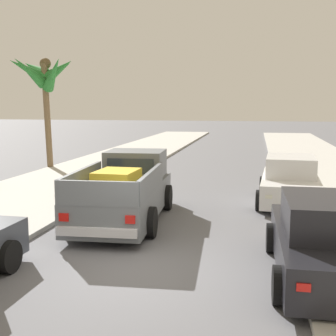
{
  "coord_description": "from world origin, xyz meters",
  "views": [
    {
      "loc": [
        2.18,
        -8.13,
        3.2
      ],
      "look_at": [
        -0.53,
        5.56,
        1.2
      ],
      "focal_mm": 47.39,
      "sensor_mm": 36.0,
      "label": 1
    }
  ],
  "objects_px": {
    "palm_tree_left_fore": "(44,75)",
    "car_right_near": "(326,241)",
    "pickup_truck": "(126,191)",
    "car_left_near": "(290,182)"
  },
  "relations": [
    {
      "from": "palm_tree_left_fore",
      "to": "car_right_near",
      "type": "bearing_deg",
      "value": -46.13
    },
    {
      "from": "pickup_truck",
      "to": "palm_tree_left_fore",
      "type": "bearing_deg",
      "value": 127.71
    },
    {
      "from": "car_left_near",
      "to": "pickup_truck",
      "type": "bearing_deg",
      "value": -146.72
    },
    {
      "from": "pickup_truck",
      "to": "car_left_near",
      "type": "xyz_separation_m",
      "value": [
        4.66,
        3.06,
        -0.09
      ]
    },
    {
      "from": "car_right_near",
      "to": "palm_tree_left_fore",
      "type": "xyz_separation_m",
      "value": [
        -11.43,
        11.89,
        3.89
      ]
    },
    {
      "from": "pickup_truck",
      "to": "palm_tree_left_fore",
      "type": "relative_size",
      "value": 0.96
    },
    {
      "from": "palm_tree_left_fore",
      "to": "pickup_truck",
      "type": "bearing_deg",
      "value": -52.29
    },
    {
      "from": "pickup_truck",
      "to": "palm_tree_left_fore",
      "type": "height_order",
      "value": "palm_tree_left_fore"
    },
    {
      "from": "car_left_near",
      "to": "car_right_near",
      "type": "distance_m",
      "value": 6.44
    },
    {
      "from": "car_right_near",
      "to": "palm_tree_left_fore",
      "type": "height_order",
      "value": "palm_tree_left_fore"
    }
  ]
}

